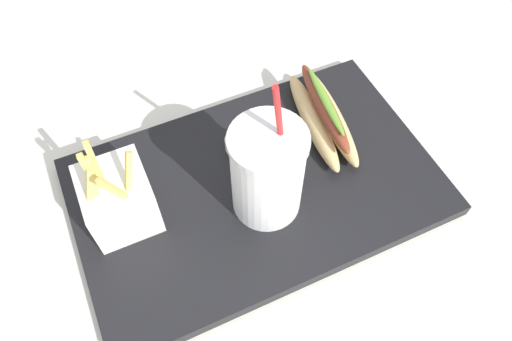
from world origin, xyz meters
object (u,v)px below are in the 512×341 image
soda_cup (270,171)px  ketchup_cup_1 (239,142)px  fries_basket (118,199)px  hot_dog_1 (323,115)px

soda_cup → ketchup_cup_1: soda_cup is taller
soda_cup → fries_basket: soda_cup is taller
fries_basket → hot_dog_1: bearing=4.9°
soda_cup → hot_dog_1: (0.12, 0.08, -0.05)m
soda_cup → fries_basket: 0.19m
soda_cup → fries_basket: size_ratio=1.54×
ketchup_cup_1 → fries_basket: bearing=-167.5°
hot_dog_1 → soda_cup: bearing=-146.0°
hot_dog_1 → fries_basket: bearing=-175.1°
soda_cup → hot_dog_1: 0.16m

